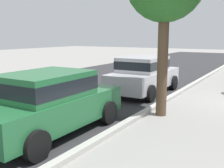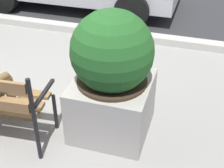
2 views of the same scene
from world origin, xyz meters
The scene contains 2 objects.
curb_stone centered at (0.00, 2.90, 0.06)m, with size 60.00×0.20×0.12m, color #B2AFA8.
concrete_planter centered at (1.72, 0.58, 0.70)m, with size 0.83×0.83×1.40m.
Camera 2 is at (2.53, -2.10, 2.46)m, focal length 52.28 mm.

